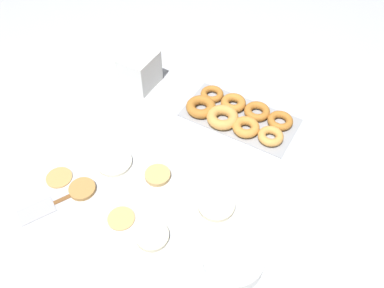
# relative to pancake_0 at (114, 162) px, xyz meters

# --- Properties ---
(ground_plane) EXTENTS (3.00, 3.00, 0.00)m
(ground_plane) POSITION_rel_pancake_0_xyz_m (-0.13, -0.07, -0.01)
(ground_plane) COLOR #B2B5BA
(pancake_0) EXTENTS (0.12, 0.12, 0.01)m
(pancake_0) POSITION_rel_pancake_0_xyz_m (0.00, 0.00, 0.00)
(pancake_0) COLOR silver
(pancake_0) RESTS_ON ground_plane
(pancake_1) EXTENTS (0.08, 0.08, 0.01)m
(pancake_1) POSITION_rel_pancake_0_xyz_m (0.12, 0.14, -0.00)
(pancake_1) COLOR tan
(pancake_1) RESTS_ON ground_plane
(pancake_2) EXTENTS (0.08, 0.08, 0.01)m
(pancake_2) POSITION_rel_pancake_0_xyz_m (-0.15, 0.16, -0.00)
(pancake_2) COLOR tan
(pancake_2) RESTS_ON ground_plane
(pancake_3) EXTENTS (0.10, 0.10, 0.02)m
(pancake_3) POSITION_rel_pancake_0_xyz_m (-0.26, 0.16, 0.00)
(pancake_3) COLOR beige
(pancake_3) RESTS_ON ground_plane
(pancake_4) EXTENTS (0.11, 0.11, 0.02)m
(pancake_4) POSITION_rel_pancake_0_xyz_m (-0.37, -0.02, 0.00)
(pancake_4) COLOR beige
(pancake_4) RESTS_ON ground_plane
(pancake_5) EXTENTS (0.08, 0.08, 0.01)m
(pancake_5) POSITION_rel_pancake_0_xyz_m (0.02, 0.14, 0.00)
(pancake_5) COLOR #B27F42
(pancake_5) RESTS_ON ground_plane
(pancake_6) EXTENTS (0.08, 0.08, 0.02)m
(pancake_6) POSITION_rel_pancake_0_xyz_m (-0.15, -0.03, 0.00)
(pancake_6) COLOR tan
(pancake_6) RESTS_ON ground_plane
(donut_tray) EXTENTS (0.41, 0.21, 0.04)m
(donut_tray) POSITION_rel_pancake_0_xyz_m (-0.26, -0.39, 0.01)
(donut_tray) COLOR #93969B
(donut_tray) RESTS_ON ground_plane
(batter_bowl) EXTENTS (0.17, 0.17, 0.05)m
(batter_bowl) POSITION_rel_pancake_0_xyz_m (-0.50, 0.12, 0.02)
(batter_bowl) COLOR white
(batter_bowl) RESTS_ON ground_plane
(container_stack) EXTENTS (0.12, 0.14, 0.13)m
(container_stack) POSITION_rel_pancake_0_xyz_m (0.15, -0.38, 0.06)
(container_stack) COLOR white
(container_stack) RESTS_ON ground_plane
(spatula) EXTENTS (0.15, 0.23, 0.01)m
(spatula) POSITION_rel_pancake_0_xyz_m (0.08, 0.24, -0.00)
(spatula) COLOR brown
(spatula) RESTS_ON ground_plane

